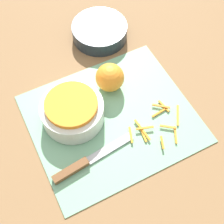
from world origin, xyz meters
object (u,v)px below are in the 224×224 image
at_px(bowl_speckled, 72,111).
at_px(orange_left, 110,77).
at_px(bowl_dark, 100,31).
at_px(knife, 80,165).

height_order(bowl_speckled, orange_left, orange_left).
distance_m(bowl_speckled, orange_left, 0.14).
relative_size(bowl_dark, orange_left, 2.16).
relative_size(bowl_speckled, bowl_dark, 0.96).
bearing_deg(bowl_dark, bowl_speckled, -128.83).
xyz_separation_m(knife, orange_left, (0.18, 0.19, 0.03)).
bearing_deg(orange_left, bowl_dark, 72.59).
distance_m(bowl_dark, knife, 0.45).
bearing_deg(bowl_speckled, bowl_dark, 51.17).
xyz_separation_m(bowl_dark, orange_left, (-0.06, -0.20, 0.02)).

